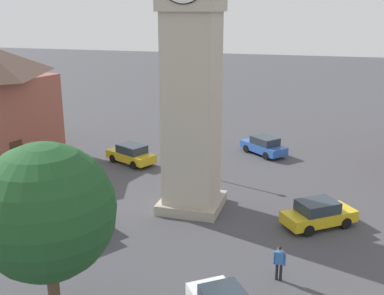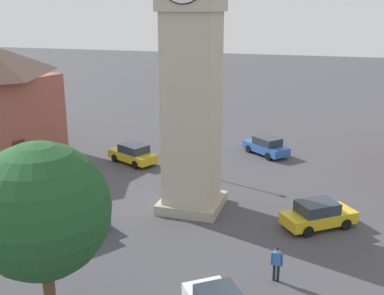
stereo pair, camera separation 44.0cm
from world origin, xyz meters
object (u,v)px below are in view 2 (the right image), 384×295
Objects in this scene: car_black_far at (318,215)px; tree at (41,211)px; car_silver_kerb at (70,223)px; car_white_side at (133,154)px; car_blue_kerb at (266,146)px; pedestrian at (277,261)px; lamp_post at (202,134)px.

tree is at bearing -127.09° from car_black_far.
car_white_side is (-1.80, 12.37, 0.00)m from car_silver_kerb.
car_white_side is at bearing -151.71° from car_blue_kerb.
tree is (3.52, -7.15, 4.23)m from car_silver_kerb.
pedestrian reaches higher than car_blue_kerb.
pedestrian is at bearing -80.33° from car_blue_kerb.
car_black_far is at bearing -27.27° from car_white_side.
car_silver_kerb is 0.99× the size of car_white_side.
car_silver_kerb is at bearing -81.74° from car_white_side.
pedestrian reaches higher than car_silver_kerb.
tree is (-9.13, -12.07, 4.23)m from car_black_far.
lamp_post is (5.97, -1.28, 2.40)m from car_white_side.
car_white_side is 1.04× the size of car_black_far.
tree reaches higher than car_blue_kerb.
lamp_post is (0.66, 18.24, -1.84)m from tree.
pedestrian reaches higher than car_white_side.
car_black_far is (4.74, -12.67, 0.00)m from car_blue_kerb.
tree is 1.60× the size of lamp_post.
car_blue_kerb is at bearing 65.81° from car_silver_kerb.
lamp_post is at bearing 119.49° from pedestrian.
car_black_far is at bearing 21.28° from car_silver_kerb.
pedestrian is (12.90, -13.53, 0.25)m from car_white_side.
car_white_side is 0.95× the size of lamp_post.
pedestrian is (-1.55, -6.09, 0.25)m from car_black_far.
car_blue_kerb is 13.53m from car_black_far.
lamp_post is (4.17, 11.09, 2.40)m from car_silver_kerb.
car_blue_kerb and car_silver_kerb have the same top height.
lamp_post is (-8.47, 6.16, 2.40)m from car_black_far.
car_white_side is 16.25m from car_black_far.
car_blue_kerb is at bearing 28.29° from car_white_side.
car_blue_kerb is 0.97× the size of car_silver_kerb.
pedestrian is 14.24m from lamp_post.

